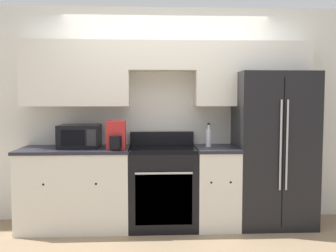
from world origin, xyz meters
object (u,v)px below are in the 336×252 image
oven_range (163,186)px  microwave (80,136)px  bottle (209,137)px  refrigerator (272,149)px

oven_range → microwave: (-0.96, 0.06, 0.59)m
microwave → bottle: 1.50m
oven_range → refrigerator: (1.30, 0.05, 0.43)m
microwave → bottle: (1.50, -0.00, -0.02)m
oven_range → bottle: 0.79m
oven_range → refrigerator: 1.37m
bottle → microwave: bearing=179.9°
oven_range → microwave: 1.13m
oven_range → bottle: size_ratio=3.87×
microwave → bottle: bottle is taller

